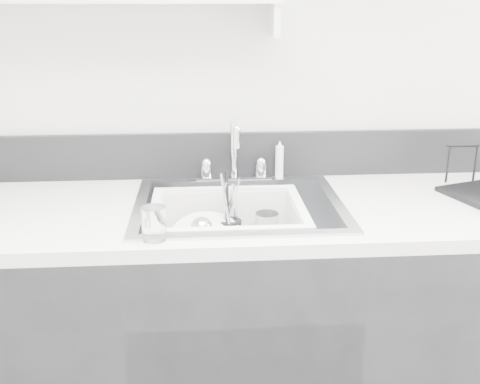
{
  "coord_description": "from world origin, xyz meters",
  "views": [
    {
      "loc": [
        -0.11,
        -0.43,
        1.52
      ],
      "look_at": [
        0.0,
        1.14,
        0.98
      ],
      "focal_mm": 42.0,
      "sensor_mm": 36.0,
      "label": 1
    }
  ],
  "objects": [
    {
      "name": "tumbler_counter",
      "position": [
        -0.24,
        0.95,
        0.97
      ],
      "size": [
        0.08,
        0.08,
        0.09
      ],
      "primitive_type": "cylinder",
      "rotation": [
        0.0,
        0.0,
        0.28
      ],
      "color": "white",
      "rests_on": "counter_run"
    },
    {
      "name": "wash_tub",
      "position": [
        -0.04,
        1.16,
        0.84
      ],
      "size": [
        0.56,
        0.5,
        0.18
      ],
      "primitive_type": null,
      "rotation": [
        0.0,
        0.0,
        -0.28
      ],
      "color": "white",
      "rests_on": "sink"
    },
    {
      "name": "ladle",
      "position": [
        -0.05,
        1.18,
        0.81
      ],
      "size": [
        0.32,
        0.24,
        0.09
      ],
      "primitive_type": null,
      "rotation": [
        0.0,
        0.0,
        -0.48
      ],
      "color": "silver",
      "rests_on": "wash_tub"
    },
    {
      "name": "sink",
      "position": [
        0.0,
        1.19,
        0.83
      ],
      "size": [
        0.64,
        0.52,
        0.2
      ],
      "primitive_type": null,
      "color": "silver",
      "rests_on": "counter_run"
    },
    {
      "name": "tumbler_in_tub",
      "position": [
        0.09,
        1.23,
        0.82
      ],
      "size": [
        0.09,
        0.09,
        0.11
      ],
      "primitive_type": "cylinder",
      "rotation": [
        0.0,
        0.0,
        0.18
      ],
      "color": "white",
      "rests_on": "wash_tub"
    },
    {
      "name": "bowl_small",
      "position": [
        0.07,
        1.12,
        0.78
      ],
      "size": [
        0.1,
        0.1,
        0.03
      ],
      "primitive_type": "imported",
      "rotation": [
        0.0,
        0.0,
        0.1
      ],
      "color": "white",
      "rests_on": "wash_tub"
    },
    {
      "name": "plate_stack",
      "position": [
        -0.1,
        1.17,
        0.8
      ],
      "size": [
        0.27,
        0.26,
        0.11
      ],
      "rotation": [
        0.0,
        0.0,
        -0.35
      ],
      "color": "white",
      "rests_on": "wash_tub"
    },
    {
      "name": "wall_shelf",
      "position": [
        -0.35,
        1.42,
        1.51
      ],
      "size": [
        1.0,
        0.16,
        0.12
      ],
      "color": "silver",
      "rests_on": "room_shell"
    },
    {
      "name": "counter_run",
      "position": [
        0.0,
        1.19,
        0.46
      ],
      "size": [
        3.2,
        0.62,
        0.92
      ],
      "color": "black",
      "rests_on": "ground"
    },
    {
      "name": "faucet",
      "position": [
        0.0,
        1.44,
        0.98
      ],
      "size": [
        0.26,
        0.18,
        0.23
      ],
      "color": "silver",
      "rests_on": "counter_run"
    },
    {
      "name": "utensil_cup",
      "position": [
        -0.02,
        1.23,
        0.82
      ],
      "size": [
        0.07,
        0.07,
        0.24
      ],
      "rotation": [
        0.0,
        0.0,
        -0.36
      ],
      "color": "black",
      "rests_on": "wash_tub"
    },
    {
      "name": "side_sprayer",
      "position": [
        0.16,
        1.44,
        0.99
      ],
      "size": [
        0.03,
        0.03,
        0.14
      ],
      "primitive_type": "cylinder",
      "color": "white",
      "rests_on": "counter_run"
    },
    {
      "name": "backsplash",
      "position": [
        0.0,
        1.49,
        1.0
      ],
      "size": [
        3.2,
        0.02,
        0.16
      ],
      "primitive_type": "cube",
      "color": "black",
      "rests_on": "counter_run"
    }
  ]
}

